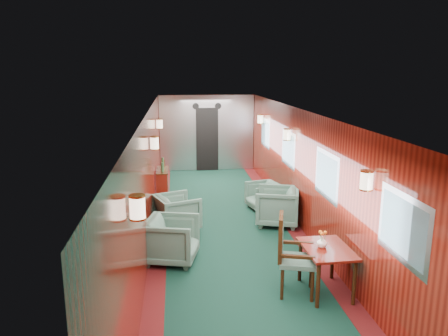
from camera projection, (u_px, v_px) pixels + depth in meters
name	position (u px, v px, depth m)	size (l,w,h in m)	color
room	(230.00, 155.00, 8.03)	(12.00, 12.10, 2.40)	black
bulkhead	(207.00, 133.00, 13.86)	(2.98, 0.17, 2.39)	silver
windows_right	(305.00, 160.00, 8.47)	(0.02, 8.60, 0.80)	#A8ABAF
wall_sconces	(227.00, 142.00, 8.54)	(2.97, 7.97, 0.25)	beige
dining_table	(327.00, 255.00, 6.24)	(0.67, 0.94, 0.69)	maroon
side_chair	(290.00, 252.00, 6.21)	(0.64, 0.66, 1.18)	#1C4138
credenza	(163.00, 185.00, 10.60)	(0.29, 0.91, 1.09)	maroon
flower_vase	(322.00, 242.00, 6.22)	(0.15, 0.15, 0.16)	white
armchair_left_near	(172.00, 240.00, 7.32)	(0.81, 0.84, 0.76)	#1C4138
armchair_left_far	(177.00, 212.00, 8.76)	(0.78, 0.80, 0.73)	#1C4138
armchair_right_near	(277.00, 206.00, 9.07)	(0.84, 0.86, 0.78)	#1C4138
armchair_right_far	(263.00, 196.00, 10.10)	(0.67, 0.69, 0.63)	#1C4138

